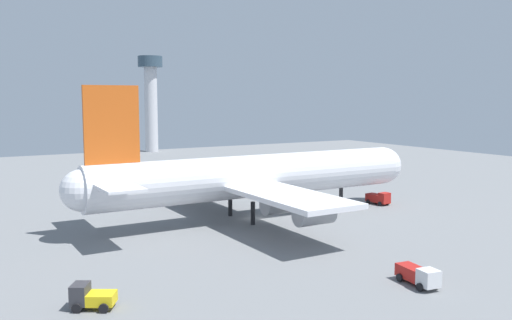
# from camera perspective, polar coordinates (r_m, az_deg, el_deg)

# --- Properties ---
(ground_plane) EXTENTS (246.14, 246.14, 0.00)m
(ground_plane) POSITION_cam_1_polar(r_m,az_deg,el_deg) (89.58, 0.00, -6.09)
(ground_plane) COLOR slate
(cargo_airplane) EXTENTS (61.53, 49.00, 21.26)m
(cargo_airplane) POSITION_cam_1_polar(r_m,az_deg,el_deg) (88.32, -0.02, -1.74)
(cargo_airplane) COLOR silver
(cargo_airplane) RESTS_ON ground_plane
(pushback_tractor) EXTENTS (4.48, 3.93, 2.35)m
(pushback_tractor) POSITION_cam_1_polar(r_m,az_deg,el_deg) (54.45, -16.87, -13.49)
(pushback_tractor) COLOR #333338
(pushback_tractor) RESTS_ON ground_plane
(fuel_truck) EXTENTS (2.82, 5.48, 2.16)m
(fuel_truck) POSITION_cam_1_polar(r_m,az_deg,el_deg) (60.56, 16.59, -11.43)
(fuel_truck) COLOR silver
(fuel_truck) RESTS_ON ground_plane
(cargo_loader) EXTENTS (2.72, 4.70, 2.34)m
(cargo_loader) POSITION_cam_1_polar(r_m,az_deg,el_deg) (103.41, 12.68, -3.90)
(cargo_loader) COLOR #B21E19
(cargo_loader) RESTS_ON ground_plane
(safety_cone_nose) EXTENTS (0.47, 0.47, 0.67)m
(safety_cone_nose) POSITION_cam_1_polar(r_m,az_deg,el_deg) (104.69, 13.74, -4.26)
(safety_cone_nose) COLOR orange
(safety_cone_nose) RESTS_ON ground_plane
(control_tower) EXTENTS (8.82, 8.82, 34.66)m
(control_tower) POSITION_cam_1_polar(r_m,az_deg,el_deg) (203.70, -10.92, 6.71)
(control_tower) COLOR silver
(control_tower) RESTS_ON ground_plane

